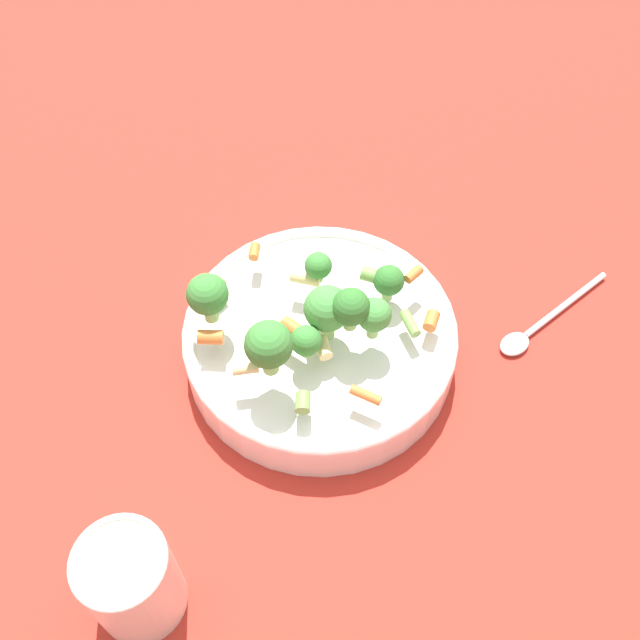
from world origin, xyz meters
The scene contains 5 objects.
ground_plane centered at (0.00, 0.00, 0.00)m, with size 3.00×3.00×0.00m, color #B72D23.
bowl centered at (0.00, 0.00, 0.03)m, with size 0.28×0.28×0.05m.
pasta_salad centered at (-0.01, -0.02, 0.10)m, with size 0.24×0.19×0.08m.
cup centered at (-0.11, -0.27, 0.05)m, with size 0.08×0.08×0.11m.
spoon centered at (0.23, 0.07, 0.01)m, with size 0.12×0.14×0.01m.
Camera 1 is at (0.07, -0.43, 0.67)m, focal length 42.00 mm.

